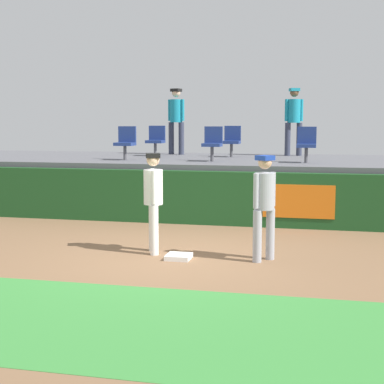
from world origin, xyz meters
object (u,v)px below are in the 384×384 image
(player_runner_visitor, at_px, (264,200))
(spectator_capped, at_px, (176,117))
(seat_back_center, at_px, (232,140))
(seat_front_left, at_px, (126,141))
(seat_front_center, at_px, (213,142))
(seat_back_left, at_px, (156,139))
(player_fielder_home, at_px, (154,196))
(spectator_hooded, at_px, (294,117))
(seat_front_right, at_px, (307,143))
(first_base, at_px, (179,257))

(player_runner_visitor, relative_size, spectator_capped, 0.91)
(seat_back_center, bearing_deg, seat_front_left, -143.21)
(seat_back_center, distance_m, seat_front_left, 3.01)
(seat_front_center, xyz_separation_m, seat_back_left, (-1.95, 1.80, 0.00))
(seat_front_center, bearing_deg, player_fielder_home, -92.68)
(player_fielder_home, relative_size, seat_back_left, 2.06)
(player_runner_visitor, bearing_deg, seat_back_left, -112.58)
(seat_back_center, xyz_separation_m, spectator_hooded, (1.60, 0.90, 0.62))
(seat_front_right, bearing_deg, spectator_hooded, 99.24)
(seat_front_left, bearing_deg, seat_back_center, 36.79)
(seat_front_right, bearing_deg, seat_front_left, 180.00)
(seat_back_left, distance_m, spectator_hooded, 3.90)
(first_base, distance_m, spectator_capped, 7.92)
(seat_back_left, height_order, spectator_capped, spectator_capped)
(first_base, xyz_separation_m, player_runner_visitor, (1.38, 0.20, 0.96))
(seat_front_center, bearing_deg, seat_front_left, 179.99)
(seat_front_center, relative_size, seat_back_center, 1.00)
(seat_back_left, bearing_deg, spectator_hooded, 13.46)
(player_runner_visitor, bearing_deg, first_base, -44.26)
(first_base, distance_m, seat_front_right, 5.38)
(seat_back_left, bearing_deg, seat_front_left, -98.25)
(spectator_hooded, bearing_deg, seat_front_right, 79.30)
(first_base, height_order, player_runner_visitor, player_runner_visitor)
(seat_back_left, xyz_separation_m, seat_front_right, (4.19, -1.80, -0.00))
(seat_front_center, distance_m, seat_back_left, 2.66)
(seat_front_center, relative_size, seat_front_right, 1.00)
(first_base, distance_m, spectator_hooded, 7.92)
(seat_back_left, height_order, seat_back_center, same)
(player_fielder_home, relative_size, spectator_capped, 0.91)
(spectator_hooded, xyz_separation_m, spectator_capped, (-3.36, -0.11, 0.01))
(first_base, height_order, seat_front_right, seat_front_right)
(first_base, distance_m, seat_front_center, 5.05)
(seat_back_center, distance_m, spectator_capped, 2.03)
(first_base, height_order, seat_front_left, seat_front_left)
(first_base, relative_size, seat_front_left, 0.48)
(seat_front_right, bearing_deg, player_runner_visitor, -96.58)
(first_base, relative_size, seat_front_right, 0.48)
(first_base, height_order, spectator_hooded, spectator_hooded)
(player_runner_visitor, relative_size, seat_back_center, 2.05)
(player_runner_visitor, height_order, spectator_capped, spectator_capped)
(seat_front_center, distance_m, seat_front_right, 2.23)
(player_runner_visitor, distance_m, seat_front_right, 4.62)
(spectator_capped, bearing_deg, seat_back_center, 172.11)
(spectator_hooded, relative_size, spectator_capped, 0.99)
(seat_front_left, bearing_deg, seat_front_right, -0.00)
(player_fielder_home, bearing_deg, seat_front_right, 130.08)
(player_runner_visitor, distance_m, seat_back_center, 6.55)
(seat_front_center, height_order, spectator_capped, spectator_capped)
(seat_front_center, xyz_separation_m, seat_front_left, (-2.21, 0.00, 0.00))
(spectator_hooded, bearing_deg, seat_front_center, 36.43)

